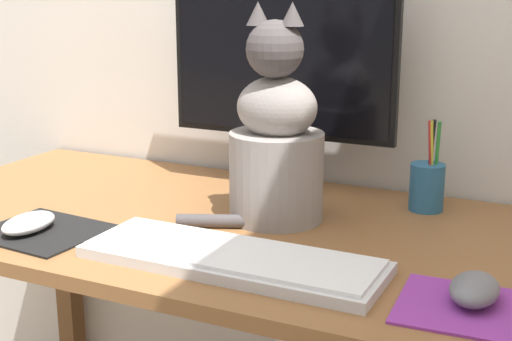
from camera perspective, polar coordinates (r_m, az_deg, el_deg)
name	(u,v)px	position (r m, az deg, el deg)	size (l,w,h in m)	color
desk	(239,272)	(1.34, -1.35, -8.09)	(1.41, 0.66, 0.72)	brown
monitor	(281,70)	(1.46, 2.03, 8.06)	(0.49, 0.17, 0.45)	black
keyboard	(232,258)	(1.11, -1.94, -7.02)	(0.48, 0.16, 0.02)	silver
mousepad_left	(43,231)	(1.31, -16.67, -4.68)	(0.22, 0.20, 0.00)	black
mousepad_right	(470,309)	(1.01, 16.77, -10.53)	(0.20, 0.18, 0.00)	purple
computer_mouse_left	(29,223)	(1.31, -17.73, -4.02)	(0.07, 0.11, 0.03)	white
computer_mouse_right	(474,289)	(1.02, 17.08, -9.06)	(0.07, 0.10, 0.04)	slate
cat	(276,142)	(1.29, 1.59, 2.30)	(0.24, 0.22, 0.39)	gray
pen_cup	(427,185)	(1.40, 13.53, -1.15)	(0.07, 0.07, 0.18)	#286089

